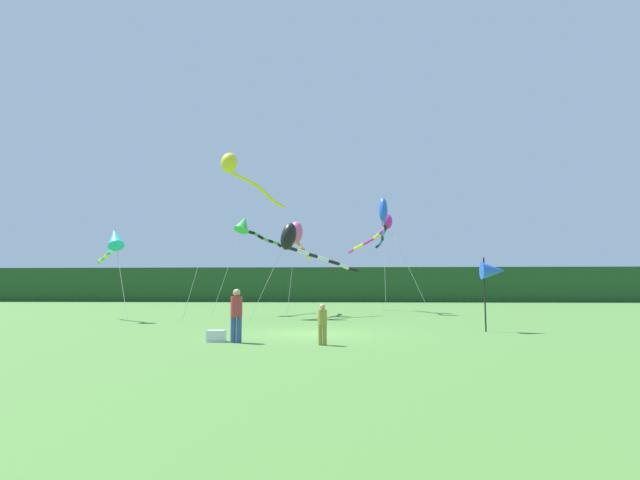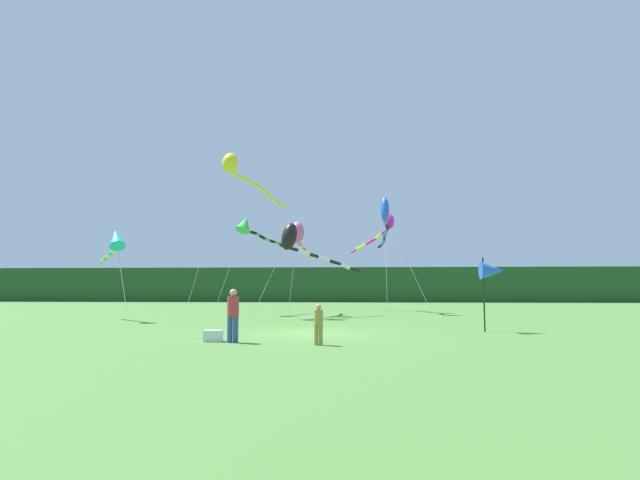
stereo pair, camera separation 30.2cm
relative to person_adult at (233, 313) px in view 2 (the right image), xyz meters
name	(u,v)px [view 2 (the right image)]	position (x,y,z in m)	size (l,w,h in m)	color
ground_plane	(310,334)	(2.13, 3.31, -0.93)	(120.00, 120.00, 0.00)	#477533
distant_treeline	(340,285)	(2.13, 48.31, 1.22)	(108.00, 2.97, 4.30)	#234C23
person_adult	(233,313)	(0.00, 0.00, 0.00)	(0.37, 0.37, 1.66)	#334C8C
person_child	(318,322)	(2.72, -0.55, -0.25)	(0.27, 0.27, 1.22)	olive
cooler_box	(213,336)	(-0.69, 0.26, -0.75)	(0.56, 0.39, 0.36)	silver
banner_flag_pole	(492,271)	(9.20, 4.48, 1.43)	(0.90, 0.70, 2.90)	black
kite_blue	(385,215)	(5.98, 19.25, 5.81)	(0.74, 8.77, 8.00)	#B2B2B2
kite_magenta	(384,226)	(6.08, 21.51, 5.35)	(5.27, 8.81, 7.32)	#B2B2B2
kite_green	(248,226)	(-3.11, 16.84, 4.82)	(3.35, 6.49, 6.53)	#B2B2B2
kite_cyan	(115,241)	(-8.73, 9.97, 3.25)	(4.18, 5.26, 5.00)	#B2B2B2
kite_yellow	(235,168)	(-3.40, 14.27, 8.13)	(4.49, 7.79, 9.98)	#B2B2B2
kite_black	(295,240)	(0.44, 13.20, 3.52)	(5.89, 6.00, 5.56)	#B2B2B2
kite_rainbow	(298,235)	(0.28, 16.25, 4.18)	(1.19, 5.39, 6.03)	#B2B2B2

